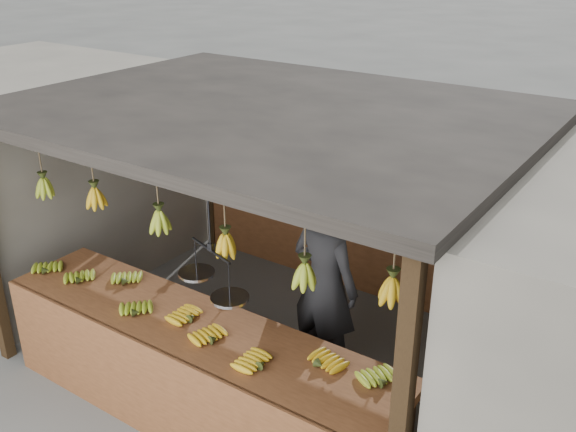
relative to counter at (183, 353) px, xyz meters
The scene contains 8 objects.
ground 1.42m from the counter, 92.87° to the left, with size 80.00×80.00×0.00m, color #5B5B57.
stall 2.01m from the counter, 92.27° to the left, with size 4.30×3.30×2.40m.
neighbor_left 3.89m from the counter, 161.42° to the left, with size 3.00×3.00×2.30m, color slate.
counter is the anchor object (origin of this frame).
hanging_bananas 1.53m from the counter, 92.56° to the left, with size 3.63×2.24×0.39m.
balance_scale 0.63m from the counter, 59.27° to the left, with size 0.73×0.42×0.77m.
vendor 1.34m from the counter, 66.00° to the left, with size 0.66×0.43×1.81m, color #262628.
bag_bundles 3.20m from the counter, 53.96° to the left, with size 0.08×0.26×1.26m.
Camera 1 is at (3.07, -4.17, 3.69)m, focal length 40.00 mm.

